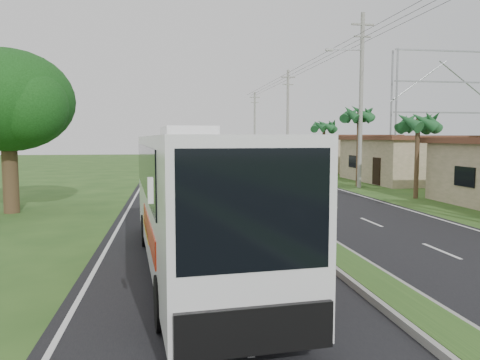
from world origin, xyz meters
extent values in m
plane|color=#294E1C|center=(0.00, 0.00, 0.00)|extent=(180.00, 180.00, 0.00)
cube|color=black|center=(0.00, 20.00, 0.01)|extent=(14.00, 160.00, 0.02)
cube|color=gray|center=(0.00, 20.00, 0.10)|extent=(1.20, 160.00, 0.17)
cube|color=#294E1C|center=(0.00, 20.00, 0.18)|extent=(0.95, 160.00, 0.02)
cube|color=silver|center=(-6.70, 20.00, 0.00)|extent=(0.12, 160.00, 0.01)
cube|color=silver|center=(6.70, 20.00, 0.00)|extent=(0.12, 160.00, 0.01)
cube|color=#9A8D68|center=(14.00, 22.00, 1.68)|extent=(7.00, 10.00, 3.35)
cube|color=#4C291B|center=(14.00, 22.00, 3.51)|extent=(7.60, 10.60, 0.32)
cube|color=#9A8D68|center=(14.00, 36.00, 1.75)|extent=(8.00, 11.00, 3.50)
cube|color=#4C291B|center=(14.00, 36.00, 3.66)|extent=(8.60, 11.60, 0.32)
cylinder|color=#473321|center=(9.40, 12.00, 2.30)|extent=(0.26, 0.26, 4.60)
cylinder|color=#473321|center=(8.80, 19.00, 2.70)|extent=(0.26, 0.26, 5.40)
cylinder|color=#473321|center=(9.30, 28.00, 2.40)|extent=(0.26, 0.26, 4.80)
cylinder|color=#473321|center=(-12.00, 10.00, 2.00)|extent=(0.70, 0.70, 4.00)
ellipsoid|color=#123B0F|center=(-12.00, 10.00, 5.20)|extent=(6.00, 6.00, 4.68)
sphere|color=#123B0F|center=(-10.80, 9.00, 4.90)|extent=(3.40, 3.40, 3.40)
cylinder|color=gray|center=(8.50, 18.00, 6.00)|extent=(0.28, 0.28, 12.00)
cube|color=gray|center=(8.50, 18.00, 11.20)|extent=(1.60, 0.12, 0.12)
cube|color=gray|center=(8.50, 18.00, 10.40)|extent=(1.20, 0.10, 0.10)
cube|color=gray|center=(7.30, 18.00, 9.50)|extent=(2.40, 0.10, 0.10)
cylinder|color=gray|center=(8.50, 38.00, 5.50)|extent=(0.28, 0.28, 11.00)
cube|color=gray|center=(8.50, 38.00, 10.20)|extent=(1.60, 0.12, 0.12)
cube|color=gray|center=(8.50, 38.00, 9.40)|extent=(1.20, 0.10, 0.10)
cylinder|color=gray|center=(8.50, 58.00, 5.25)|extent=(0.28, 0.28, 10.50)
cube|color=gray|center=(8.50, 58.00, 9.70)|extent=(1.60, 0.12, 0.12)
cube|color=gray|center=(8.50, 58.00, 8.90)|extent=(1.20, 0.10, 0.10)
cylinder|color=gray|center=(17.00, 29.50, 6.00)|extent=(0.18, 0.18, 12.00)
cylinder|color=gray|center=(17.00, 30.50, 6.00)|extent=(0.18, 0.18, 12.00)
cube|color=gray|center=(22.00, 30.00, 6.00)|extent=(10.00, 0.14, 0.14)
cube|color=gray|center=(22.00, 30.00, 9.00)|extent=(10.00, 0.14, 0.14)
cube|color=gray|center=(22.00, 30.00, 12.00)|extent=(10.00, 0.14, 0.14)
cube|color=white|center=(-4.10, -0.86, 1.98)|extent=(3.47, 11.92, 3.08)
cube|color=black|center=(-4.15, -0.28, 2.66)|extent=(3.31, 9.58, 1.23)
cube|color=black|center=(-3.59, -6.65, 2.48)|extent=(2.21, 0.33, 1.73)
cube|color=red|center=(-3.99, -2.03, 1.37)|extent=(2.94, 5.29, 0.54)
cube|color=yellow|center=(-4.12, -0.57, 1.12)|extent=(2.75, 3.15, 0.24)
cube|color=white|center=(-4.20, 0.31, 3.66)|extent=(1.57, 2.46, 0.27)
cylinder|color=black|center=(-4.87, -4.67, 0.51)|extent=(0.40, 1.04, 1.02)
cylinder|color=black|center=(-2.67, -4.47, 0.51)|extent=(0.40, 1.04, 1.02)
cylinder|color=black|center=(-5.47, 2.16, 0.51)|extent=(0.40, 1.04, 1.02)
cylinder|color=black|center=(-3.27, 2.36, 0.51)|extent=(0.40, 1.04, 1.02)
cube|color=silver|center=(-2.30, 51.64, 1.84)|extent=(2.73, 12.11, 3.36)
cube|color=black|center=(-2.30, 52.17, 2.85)|extent=(2.75, 8.95, 1.14)
cube|color=orange|center=(-2.31, 50.59, 1.20)|extent=(2.73, 5.80, 0.37)
cylinder|color=black|center=(-3.50, 46.66, 0.50)|extent=(0.32, 1.01, 1.01)
cylinder|color=black|center=(-1.19, 46.64, 0.50)|extent=(0.32, 1.01, 1.01)
cylinder|color=black|center=(-3.42, 56.12, 0.50)|extent=(0.32, 1.01, 1.01)
cylinder|color=black|center=(-1.11, 56.10, 0.50)|extent=(0.32, 1.01, 1.01)
imported|color=black|center=(0.45, 11.29, 0.48)|extent=(1.60, 0.47, 0.96)
imported|color=maroon|center=(0.45, 11.29, 1.48)|extent=(0.68, 0.45, 1.85)
camera|label=1|loc=(-4.76, -12.99, 3.47)|focal=35.00mm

